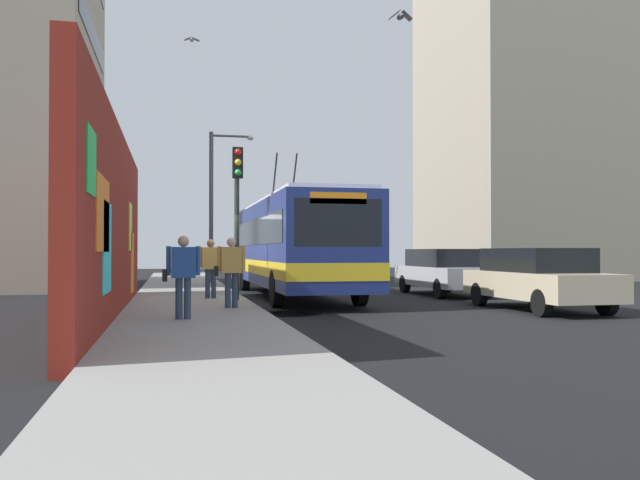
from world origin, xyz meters
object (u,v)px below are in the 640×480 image
Objects in this scene: city_bus at (293,244)px; parked_car_silver at (443,271)px; pedestrian_at_curb at (231,267)px; street_lamp at (216,196)px; pedestrian_near_wall at (183,270)px; parked_car_champagne at (537,277)px; traffic_light at (237,197)px; pedestrian_midblock at (210,264)px.

city_bus reaches higher than parked_car_silver.
pedestrian_at_curb reaches higher than parked_car_silver.
pedestrian_near_wall is at bearing 173.89° from street_lamp.
street_lamp is (13.61, 7.23, 3.07)m from parked_car_champagne.
street_lamp is at bearing -0.65° from traffic_light.
street_lamp reaches higher than pedestrian_near_wall.
pedestrian_midblock reaches higher than parked_car_champagne.
traffic_light is at bearing 68.20° from parked_car_champagne.
parked_car_silver is 1.17× the size of traffic_light.
city_bus is 6.15m from pedestrian_at_curb.
street_lamp is at bearing -2.14° from pedestrian_at_curb.
city_bus is 7.93m from street_lamp.
traffic_light is at bearing 112.86° from parked_car_silver.
pedestrian_midblock is 10.03m from street_lamp.
parked_car_silver is 11.89m from pedestrian_near_wall.
pedestrian_at_curb is (-3.33, -0.30, -0.01)m from pedestrian_midblock.
traffic_light is at bearing 146.95° from city_bus.
pedestrian_near_wall is at bearing 162.25° from traffic_light.
street_lamp is (10.67, -0.12, 0.92)m from traffic_light.
traffic_light reaches higher than parked_car_champagne.
pedestrian_at_curb is at bearing -24.99° from pedestrian_near_wall.
traffic_light is at bearing -147.77° from pedestrian_midblock.
pedestrian_near_wall is (-8.10, 3.68, -0.64)m from city_bus.
parked_car_champagne and parked_car_silver have the same top height.
city_bus reaches higher than traffic_light.
pedestrian_midblock is at bearing 5.19° from pedestrian_at_curb.
pedestrian_at_curb is 13.25m from street_lamp.
pedestrian_near_wall is 15.79m from street_lamp.
street_lamp is (7.36, 2.03, 2.15)m from city_bus.
pedestrian_midblock reaches higher than parked_car_silver.
city_bus is at bearing 87.73° from parked_car_silver.
pedestrian_midblock is at bearing 104.30° from parked_car_silver.
parked_car_silver is 2.97× the size of pedestrian_near_wall.
city_bus is at bearing -33.05° from traffic_light.
parked_car_silver is at bearing -67.14° from traffic_light.
pedestrian_midblock is (-2.04, 8.02, 0.31)m from parked_car_silver.
traffic_light reaches higher than pedestrian_at_curb.
street_lamp is (12.95, -0.48, 2.77)m from pedestrian_at_curb.
pedestrian_midblock is at bearing 175.32° from street_lamp.
parked_car_champagne is 8.20m from traffic_light.
traffic_light is (-1.06, -0.67, 1.84)m from pedestrian_midblock.
parked_car_champagne is 6.04m from parked_car_silver.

